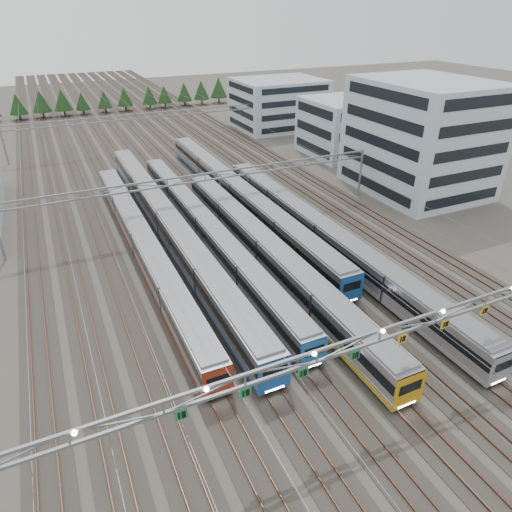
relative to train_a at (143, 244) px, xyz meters
name	(u,v)px	position (x,y,z in m)	size (l,w,h in m)	color
ground	(368,404)	(11.25, -33.07, -2.05)	(400.00, 400.00, 0.00)	#47423A
track_bed	(129,128)	(11.25, 66.93, -0.56)	(54.00, 260.00, 5.42)	#2D2823
train_a	(143,244)	(0.00, 0.00, 0.00)	(2.76, 55.30, 3.60)	black
train_b	(168,223)	(4.50, 4.40, 0.20)	(3.06, 66.83, 3.99)	black
train_c	(206,228)	(9.00, 1.21, 0.00)	(2.77, 58.16, 3.60)	black
train_d	(267,252)	(13.50, -9.17, 0.19)	(3.05, 51.78, 3.98)	black
train_e	(239,194)	(18.00, 10.55, 0.20)	(3.07, 62.71, 4.00)	black
train_f	(323,235)	(22.50, -7.93, 0.08)	(2.89, 56.84, 3.76)	black
gantry_near	(380,339)	(11.20, -33.19, 5.04)	(56.36, 0.61, 8.08)	gray
gantry_mid	(206,183)	(11.25, 6.93, 4.34)	(56.36, 0.36, 8.00)	gray
gantry_far	(139,121)	(11.25, 51.93, 4.34)	(56.36, 0.36, 8.00)	gray
depot_bldg_south	(421,137)	(49.86, 5.13, 7.29)	(18.00, 22.00, 18.68)	#A6BAC6
depot_bldg_mid	(341,127)	(50.29, 29.30, 3.82)	(14.00, 16.00, 11.73)	#A6BAC6
depot_bldg_north	(279,104)	(49.57, 57.42, 4.12)	(22.00, 18.00, 12.34)	#A6BAC6
treeline	(126,97)	(16.65, 96.37, 2.18)	(106.40, 5.60, 7.02)	#332114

